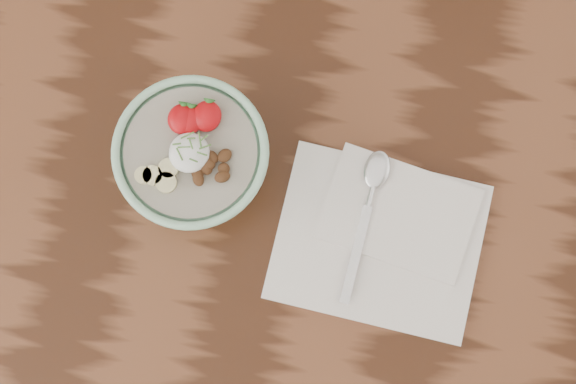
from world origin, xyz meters
The scene contains 4 objects.
table centered at (0.00, 0.00, 65.70)cm, with size 160.00×90.00×75.00cm.
breakfast_bowl centered at (-8.04, 7.31, 80.84)cm, with size 17.19×17.19×11.39cm.
napkin centered at (14.80, 2.62, 75.61)cm, with size 24.99×21.37×1.46cm.
spoon centered at (12.63, 7.53, 76.86)cm, with size 3.67×18.49×0.96cm.
Camera 1 is at (5.20, -7.38, 169.59)cm, focal length 50.00 mm.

